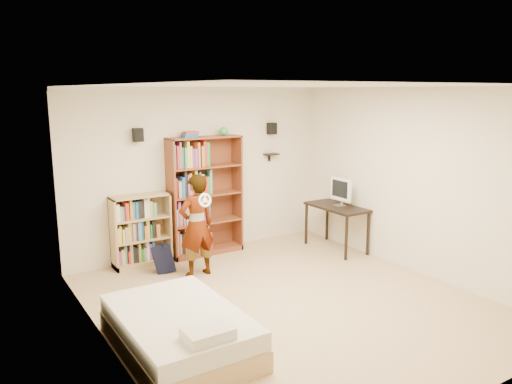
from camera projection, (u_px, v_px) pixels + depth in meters
ground at (289, 302)px, 6.35m from camera, size 4.50×5.00×0.01m
room_shell at (291, 165)px, 6.00m from camera, size 4.52×5.02×2.71m
crown_molding at (292, 88)px, 5.82m from camera, size 4.50×5.00×0.06m
speaker_left at (138, 135)px, 7.39m from camera, size 0.14×0.12×0.20m
speaker_right at (272, 128)px, 8.64m from camera, size 0.14×0.12×0.20m
wall_shelf at (271, 154)px, 8.74m from camera, size 0.25×0.16×0.02m
tall_bookshelf at (205, 196)px, 8.08m from camera, size 1.22×0.36×1.93m
low_bookshelf at (141, 230)px, 7.60m from camera, size 0.88×0.33×1.10m
computer_desk at (336, 228)px, 8.41m from camera, size 0.55×1.10×0.75m
imac at (340, 192)px, 8.30m from camera, size 0.14×0.47×0.46m
daybed at (179, 326)px, 5.14m from camera, size 1.15×1.78×0.52m
person at (197, 226)px, 7.14m from camera, size 0.57×0.40×1.50m
wii_wheel at (205, 200)px, 6.82m from camera, size 0.20×0.07×0.20m
navy_bag at (163, 259)px, 7.35m from camera, size 0.35×0.27×0.42m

